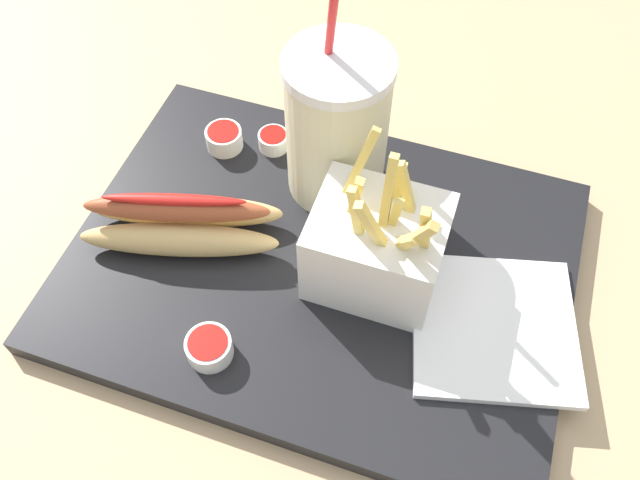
% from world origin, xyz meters
% --- Properties ---
extents(ground_plane, '(2.40, 2.40, 0.02)m').
position_xyz_m(ground_plane, '(0.00, 0.00, -0.01)').
color(ground_plane, tan).
extents(food_tray, '(0.45, 0.33, 0.02)m').
position_xyz_m(food_tray, '(0.00, 0.00, 0.01)').
color(food_tray, black).
rests_on(food_tray, ground_plane).
extents(soda_cup, '(0.09, 0.09, 0.24)m').
position_xyz_m(soda_cup, '(0.02, -0.09, 0.10)').
color(soda_cup, beige).
rests_on(soda_cup, food_tray).
extents(fries_basket, '(0.11, 0.09, 0.15)m').
position_xyz_m(fries_basket, '(-0.05, 0.00, 0.06)').
color(fries_basket, white).
rests_on(fries_basket, food_tray).
extents(hot_dog_1, '(0.19, 0.11, 0.06)m').
position_xyz_m(hot_dog_1, '(0.13, 0.02, 0.04)').
color(hot_dog_1, tan).
rests_on(hot_dog_1, food_tray).
extents(ketchup_cup_1, '(0.04, 0.04, 0.02)m').
position_xyz_m(ketchup_cup_1, '(0.14, -0.10, 0.03)').
color(ketchup_cup_1, white).
rests_on(ketchup_cup_1, food_tray).
extents(ketchup_cup_2, '(0.04, 0.04, 0.02)m').
position_xyz_m(ketchup_cup_2, '(0.06, 0.12, 0.03)').
color(ketchup_cup_2, white).
rests_on(ketchup_cup_2, food_tray).
extents(ketchup_cup_3, '(0.03, 0.03, 0.02)m').
position_xyz_m(ketchup_cup_3, '(0.09, -0.11, 0.03)').
color(ketchup_cup_3, white).
rests_on(ketchup_cup_3, food_tray).
extents(napkin_stack, '(0.16, 0.16, 0.01)m').
position_xyz_m(napkin_stack, '(-0.16, 0.02, 0.02)').
color(napkin_stack, white).
rests_on(napkin_stack, food_tray).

